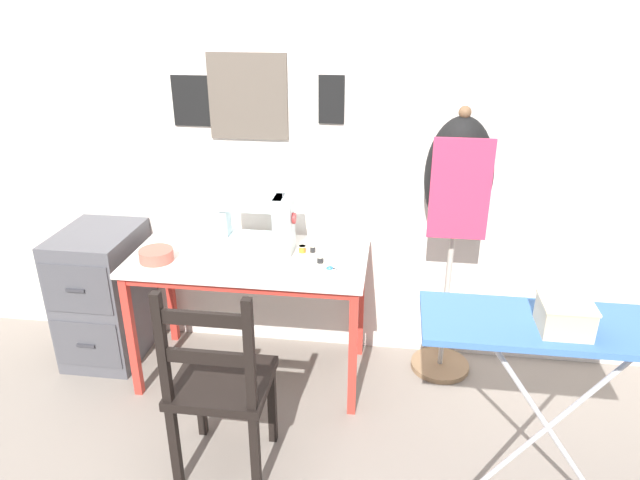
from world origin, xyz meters
The scene contains 14 objects.
ground_plane centered at (0.00, 0.00, 0.00)m, with size 14.00×14.00×0.00m, color gray.
wall_back centered at (0.00, 0.66, 1.28)m, with size 10.00×0.07×2.55m.
sewing_table centered at (0.00, 0.28, 0.63)m, with size 1.19×0.60×0.71m.
sewing_machine centered at (0.06, 0.37, 0.85)m, with size 0.38×0.16×0.32m.
fabric_bowl centered at (-0.44, 0.18, 0.74)m, with size 0.17×0.17×0.06m.
scissors centered at (0.45, 0.20, 0.71)m, with size 0.13×0.08×0.01m.
thread_spool_near_machine centered at (0.26, 0.37, 0.73)m, with size 0.04×0.04×0.04m.
thread_spool_mid_table centered at (0.31, 0.38, 0.73)m, with size 0.03×0.03×0.04m.
thread_spool_far_edge centered at (0.37, 0.26, 0.73)m, with size 0.04×0.04×0.04m.
wooden_chair centered at (0.04, -0.39, 0.44)m, with size 0.40×0.38×0.93m.
filing_cabinet centered at (-0.87, 0.38, 0.38)m, with size 0.40×0.52×0.76m.
dress_form centered at (1.02, 0.47, 1.04)m, with size 0.33×0.32×1.45m.
ironing_board centered at (1.33, -0.46, 0.83)m, with size 1.00×0.34×0.89m.
storage_box centered at (1.30, -0.50, 0.94)m, with size 0.17×0.17×0.11m.
Camera 1 is at (0.71, -2.24, 1.93)m, focal length 32.00 mm.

